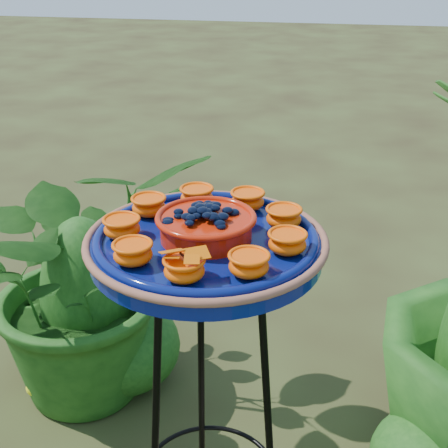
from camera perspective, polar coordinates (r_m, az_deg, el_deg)
The scene contains 3 objects.
tripod_stand at distance 1.35m, azimuth -1.45°, elevation -15.61°, with size 0.39×0.39×0.85m.
feeder_dish at distance 1.15m, azimuth -1.65°, elevation -1.39°, with size 0.54×0.54×0.10m.
shrub_back_left at distance 2.01m, azimuth -12.75°, elevation -4.40°, with size 0.77×0.67×0.86m, color #174512.
Camera 1 is at (0.22, -0.92, 1.40)m, focal length 50.00 mm.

